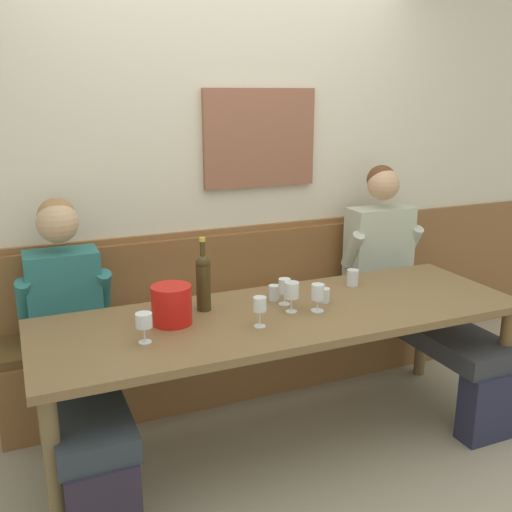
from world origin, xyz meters
TOP-DOWN VIEW (x-y plane):
  - ground_plane at (0.00, 0.00)m, footprint 6.80×6.80m
  - room_wall_back at (0.00, 1.09)m, footprint 6.80×0.12m
  - wood_wainscot_panel at (0.00, 1.04)m, footprint 6.80×0.03m
  - wall_bench at (0.00, 0.83)m, footprint 2.77×0.42m
  - dining_table at (0.00, 0.14)m, footprint 2.47×0.82m
  - person_left_seat at (-0.99, 0.48)m, footprint 0.48×1.26m
  - person_right_seat at (1.03, 0.47)m, footprint 0.54×1.26m
  - ice_bucket at (-0.56, 0.21)m, footprint 0.19×0.19m
  - wine_bottle_clear_water at (-0.36, 0.32)m, footprint 0.07×0.07m
  - wine_glass_left_end at (0.16, 0.08)m, footprint 0.07×0.07m
  - wine_glass_center_front at (-0.19, 0.01)m, footprint 0.06×0.06m
  - wine_glass_center_rear at (-0.73, 0.04)m, footprint 0.07×0.07m
  - wine_glass_near_bucket at (0.03, 0.12)m, footprint 0.07×0.07m
  - wine_glass_right_end at (0.05, 0.24)m, footprint 0.06×0.06m
  - water_tumbler_right at (0.25, 0.18)m, footprint 0.06×0.06m
  - water_tumbler_center at (0.03, 0.32)m, footprint 0.06×0.06m
  - water_tumbler_left at (0.54, 0.36)m, footprint 0.07×0.07m

SIDE VIEW (x-z plane):
  - ground_plane at x=0.00m, z-range -0.02..0.00m
  - wall_bench at x=0.00m, z-range -0.19..0.75m
  - wood_wainscot_panel at x=0.00m, z-range 0.00..0.97m
  - person_left_seat at x=-0.99m, z-range 0.00..1.27m
  - person_right_seat at x=1.03m, z-range -0.03..1.31m
  - dining_table at x=0.00m, z-range 0.29..1.03m
  - water_tumbler_right at x=0.25m, z-range 0.73..0.81m
  - water_tumbler_center at x=0.03m, z-range 0.73..0.81m
  - water_tumbler_left at x=0.54m, z-range 0.73..0.82m
  - wine_glass_right_end at x=0.05m, z-range 0.76..0.89m
  - ice_bucket at x=-0.56m, z-range 0.73..0.92m
  - wine_glass_left_end at x=0.16m, z-range 0.76..0.90m
  - wine_glass_center_rear at x=-0.73m, z-range 0.76..0.90m
  - wine_glass_center_front at x=-0.19m, z-range 0.76..0.91m
  - wine_glass_near_bucket at x=0.03m, z-range 0.76..0.92m
  - wine_bottle_clear_water at x=-0.36m, z-range 0.70..1.08m
  - room_wall_back at x=0.00m, z-range 0.00..2.80m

